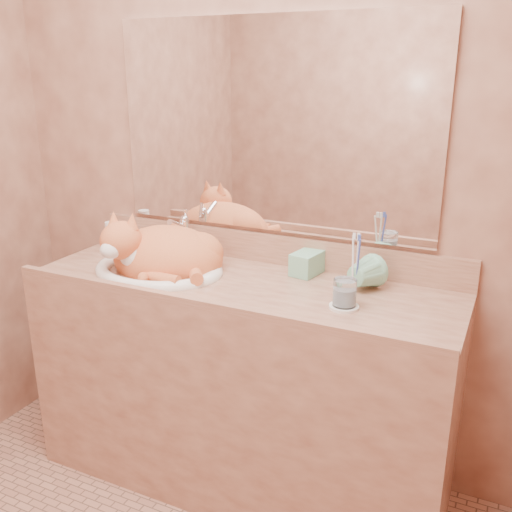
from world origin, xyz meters
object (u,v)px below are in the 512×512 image
at_px(sink_basin, 158,252).
at_px(toothbrush_cup, 355,278).
at_px(soap_dispenser, 298,254).
at_px(water_glass, 345,293).
at_px(vanity_counter, 241,384).
at_px(cat, 161,251).

bearing_deg(sink_basin, toothbrush_cup, -6.69).
relative_size(soap_dispenser, toothbrush_cup, 1.59).
bearing_deg(water_glass, soap_dispenser, 141.23).
relative_size(vanity_counter, sink_basin, 3.15).
height_order(vanity_counter, toothbrush_cup, toothbrush_cup).
distance_m(cat, toothbrush_cup, 0.76).
xyz_separation_m(sink_basin, toothbrush_cup, (0.75, 0.10, -0.02)).
xyz_separation_m(vanity_counter, cat, (-0.34, -0.00, 0.50)).
xyz_separation_m(cat, soap_dispenser, (0.52, 0.13, 0.02)).
bearing_deg(toothbrush_cup, soap_dispenser, 167.52).
bearing_deg(soap_dispenser, cat, -155.14).
bearing_deg(vanity_counter, sink_basin, -176.68).
relative_size(sink_basin, water_glass, 5.62).
relative_size(cat, water_glass, 4.96).
height_order(sink_basin, water_glass, sink_basin).
xyz_separation_m(soap_dispenser, toothbrush_cup, (0.23, -0.05, -0.04)).
relative_size(cat, toothbrush_cup, 3.66).
height_order(cat, toothbrush_cup, cat).
relative_size(cat, soap_dispenser, 2.30).
distance_m(soap_dispenser, toothbrush_cup, 0.24).
distance_m(sink_basin, water_glass, 0.76).
bearing_deg(cat, vanity_counter, -6.54).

